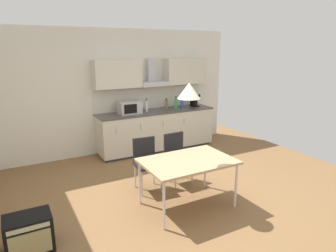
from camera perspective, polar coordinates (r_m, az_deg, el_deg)
ground_plane at (r=4.81m, az=1.24°, el=-14.18°), size 7.26×8.10×0.02m
wall_back at (r=6.80m, az=-10.43°, el=6.38°), size 5.81×0.10×2.72m
kitchen_counter at (r=6.98m, az=-2.19°, el=-0.73°), size 2.75×0.68×0.92m
backsplash_tile at (r=7.10m, az=-3.39°, el=5.33°), size 2.73×0.02×0.49m
upper_wall_cabinets at (r=6.89m, az=-2.90°, el=10.06°), size 2.73×0.40×0.60m
microwave at (r=6.58m, az=-7.37°, el=3.55°), size 0.48×0.35×0.28m
coffee_maker at (r=7.39m, az=5.06°, el=4.90°), size 0.18×0.19×0.30m
bottle_blue at (r=7.19m, az=2.71°, el=4.50°), size 0.08×0.08×0.30m
bottle_green at (r=7.12m, az=1.51°, el=4.36°), size 0.07×0.07×0.29m
bottle_brown at (r=7.03m, az=-0.32°, el=4.15°), size 0.08×0.08×0.26m
bottle_white at (r=6.78m, az=-4.11°, el=3.88°), size 0.06×0.06×0.30m
dining_table at (r=4.41m, az=3.78°, el=-7.06°), size 1.32×0.90×0.73m
chair_far_right at (r=5.27m, az=1.62°, el=-5.08°), size 0.41×0.41×0.87m
chair_far_left at (r=5.02m, az=-4.20°, el=-6.16°), size 0.43×0.43×0.87m
guitar_amp at (r=4.04m, az=-24.97°, el=-18.05°), size 0.52×0.37×0.44m
pendant_lamp at (r=4.14m, az=4.03°, el=6.72°), size 0.32×0.32×0.22m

